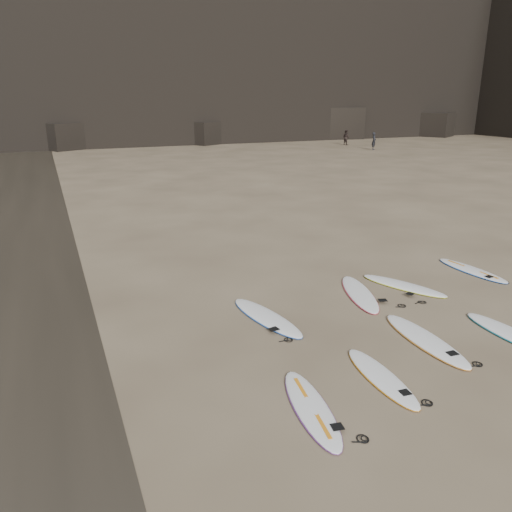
{
  "coord_description": "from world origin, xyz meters",
  "views": [
    {
      "loc": [
        -7.65,
        -7.13,
        4.99
      ],
      "look_at": [
        -3.48,
        2.81,
        1.5
      ],
      "focal_mm": 35.0,
      "sensor_mm": 36.0,
      "label": 1
    }
  ],
  "objects": [
    {
      "name": "ground",
      "position": [
        0.0,
        0.0,
        0.0
      ],
      "size": [
        240.0,
        240.0,
        0.0
      ],
      "primitive_type": "plane",
      "color": "#897559",
      "rests_on": "ground"
    },
    {
      "name": "surfboard_0",
      "position": [
        -4.05,
        -0.94,
        0.04
      ],
      "size": [
        0.93,
        2.39,
        0.08
      ],
      "primitive_type": "ellipsoid",
      "rotation": [
        0.0,
        0.0,
        -0.16
      ],
      "color": "white",
      "rests_on": "ground"
    },
    {
      "name": "surfboard_1",
      "position": [
        -2.4,
        -0.6,
        0.04
      ],
      "size": [
        0.67,
        2.25,
        0.08
      ],
      "primitive_type": "ellipsoid",
      "rotation": [
        0.0,
        0.0,
        -0.06
      ],
      "color": "white",
      "rests_on": "ground"
    },
    {
      "name": "surfboard_2",
      "position": [
        -0.65,
        0.25,
        0.05
      ],
      "size": [
        0.76,
        2.67,
        0.1
      ],
      "primitive_type": "ellipsoid",
      "rotation": [
        0.0,
        0.0,
        -0.05
      ],
      "color": "white",
      "rests_on": "ground"
    },
    {
      "name": "surfboard_5",
      "position": [
        -3.31,
        2.59,
        0.05
      ],
      "size": [
        1.11,
        2.67,
        0.09
      ],
      "primitive_type": "ellipsoid",
      "rotation": [
        0.0,
        0.0,
        0.19
      ],
      "color": "white",
      "rests_on": "ground"
    },
    {
      "name": "surfboard_6",
      "position": [
        -0.47,
        2.98,
        0.05
      ],
      "size": [
        1.38,
        2.65,
        0.09
      ],
      "primitive_type": "ellipsoid",
      "rotation": [
        0.0,
        0.0,
        -0.31
      ],
      "color": "white",
      "rests_on": "ground"
    },
    {
      "name": "surfboard_7",
      "position": [
        0.96,
        3.0,
        0.04
      ],
      "size": [
        1.56,
        2.47,
        0.09
      ],
      "primitive_type": "ellipsoid",
      "rotation": [
        0.0,
        0.0,
        0.43
      ],
      "color": "white",
      "rests_on": "ground"
    },
    {
      "name": "surfboard_8",
      "position": [
        3.64,
        3.23,
        0.04
      ],
      "size": [
        0.74,
        2.47,
        0.09
      ],
      "primitive_type": "ellipsoid",
      "rotation": [
        0.0,
        0.0,
        0.07
      ],
      "color": "white",
      "rests_on": "ground"
    },
    {
      "name": "person_a",
      "position": [
        21.35,
        33.09,
        0.82
      ],
      "size": [
        0.67,
        0.71,
        1.63
      ],
      "primitive_type": "imported",
      "rotation": [
        0.0,
        0.0,
        0.94
      ],
      "color": "black",
      "rests_on": "ground"
    },
    {
      "name": "person_b",
      "position": [
        21.55,
        38.28,
        0.76
      ],
      "size": [
        0.72,
        0.85,
        1.52
      ],
      "primitive_type": "imported",
      "rotation": [
        0.0,
        0.0,
        1.79
      ],
      "color": "black",
      "rests_on": "ground"
    }
  ]
}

